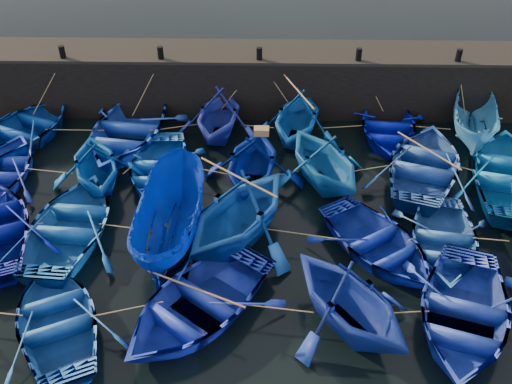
{
  "coord_description": "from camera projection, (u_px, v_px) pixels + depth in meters",
  "views": [
    {
      "loc": [
        0.32,
        -12.09,
        12.21
      ],
      "look_at": [
        0.0,
        3.2,
        0.7
      ],
      "focal_mm": 40.0,
      "sensor_mm": 36.0,
      "label": 1
    }
  ],
  "objects": [
    {
      "name": "bollard_4",
      "position": [
        459.0,
        55.0,
        22.81
      ],
      "size": [
        0.24,
        0.24,
        0.5
      ],
      "primitive_type": "cylinder",
      "color": "black",
      "rests_on": "quay_top"
    },
    {
      "name": "boat_17",
      "position": [
        378.0,
        243.0,
        17.45
      ],
      "size": [
        5.16,
        5.54,
        0.94
      ],
      "primitive_type": "imported",
      "rotation": [
        0.0,
        0.0,
        0.57
      ],
      "color": "navy",
      "rests_on": "ground"
    },
    {
      "name": "boat_12",
      "position": [
        511.0,
        173.0,
        20.21
      ],
      "size": [
        5.43,
        6.58,
        1.18
      ],
      "primitive_type": "imported",
      "rotation": [
        0.0,
        0.0,
        2.88
      ],
      "color": "#0F66B4",
      "rests_on": "ground"
    },
    {
      "name": "boat_16",
      "position": [
        238.0,
        211.0,
        17.42
      ],
      "size": [
        6.05,
        6.26,
        2.53
      ],
      "primitive_type": "imported",
      "rotation": [
        0.0,
        0.0,
        -0.56
      ],
      "color": "#0C4393",
      "rests_on": "ground"
    },
    {
      "name": "boat_8",
      "position": [
        158.0,
        167.0,
        20.72
      ],
      "size": [
        3.38,
        4.64,
        0.94
      ],
      "primitive_type": "imported",
      "rotation": [
        0.0,
        0.0,
        0.03
      ],
      "color": "blue",
      "rests_on": "ground"
    },
    {
      "name": "boat_2",
      "position": [
        218.0,
        114.0,
        22.7
      ],
      "size": [
        3.93,
        4.41,
        2.11
      ],
      "primitive_type": "imported",
      "rotation": [
        0.0,
        0.0,
        -0.13
      ],
      "color": "#1F2C9C",
      "rests_on": "ground"
    },
    {
      "name": "ground",
      "position": [
        254.0,
        275.0,
        17.0
      ],
      "size": [
        120.0,
        120.0,
        0.0
      ],
      "primitive_type": "plane",
      "color": "black",
      "rests_on": "ground"
    },
    {
      "name": "bollard_2",
      "position": [
        259.0,
        54.0,
        22.94
      ],
      "size": [
        0.24,
        0.24,
        0.5
      ],
      "primitive_type": "cylinder",
      "color": "black",
      "rests_on": "quay_top"
    },
    {
      "name": "quay_top",
      "position": [
        260.0,
        52.0,
        23.85
      ],
      "size": [
        26.0,
        2.5,
        0.12
      ],
      "primitive_type": "cube",
      "color": "black",
      "rests_on": "quay_wall"
    },
    {
      "name": "boat_15",
      "position": [
        169.0,
        218.0,
        17.54
      ],
      "size": [
        2.25,
        5.31,
        2.02
      ],
      "primitive_type": "imported",
      "rotation": [
        0.0,
        0.0,
        3.09
      ],
      "color": "#002199",
      "rests_on": "ground"
    },
    {
      "name": "boat_4",
      "position": [
        388.0,
        127.0,
        22.98
      ],
      "size": [
        3.88,
        5.02,
        0.96
      ],
      "primitive_type": "imported",
      "rotation": [
        0.0,
        0.0,
        -0.13
      ],
      "color": "#010BA2",
      "rests_on": "ground"
    },
    {
      "name": "bollard_0",
      "position": [
        62.0,
        52.0,
        23.08
      ],
      "size": [
        0.24,
        0.24,
        0.5
      ],
      "primitive_type": "cylinder",
      "color": "black",
      "rests_on": "quay_top"
    },
    {
      "name": "boat_3",
      "position": [
        297.0,
        116.0,
        22.48
      ],
      "size": [
        4.39,
        4.81,
        2.16
      ],
      "primitive_type": "imported",
      "rotation": [
        0.0,
        0.0,
        -0.24
      ],
      "color": "#0B52B8",
      "rests_on": "ground"
    },
    {
      "name": "boat_5",
      "position": [
        475.0,
        122.0,
        22.51
      ],
      "size": [
        2.79,
        4.82,
        1.76
      ],
      "primitive_type": "imported",
      "rotation": [
        0.0,
        0.0,
        -0.25
      ],
      "color": "#3880D1",
      "rests_on": "ground"
    },
    {
      "name": "boat_7",
      "position": [
        96.0,
        163.0,
        19.99
      ],
      "size": [
        4.35,
        4.66,
        1.98
      ],
      "primitive_type": "imported",
      "rotation": [
        0.0,
        0.0,
        3.49
      ],
      "color": "#024390",
      "rests_on": "ground"
    },
    {
      "name": "mooring_ropes",
      "position": [
        249.0,
        160.0,
        20.4
      ],
      "size": [
        18.01,
        11.71,
        2.1
      ],
      "color": "tan",
      "rests_on": "ground"
    },
    {
      "name": "boat_10",
      "position": [
        325.0,
        159.0,
        20.02
      ],
      "size": [
        5.07,
        5.36,
        2.22
      ],
      "primitive_type": "imported",
      "rotation": [
        0.0,
        0.0,
        3.58
      ],
      "color": "#0E5493",
      "rests_on": "ground"
    },
    {
      "name": "boat_11",
      "position": [
        425.0,
        164.0,
        20.74
      ],
      "size": [
        5.41,
        6.35,
        1.12
      ],
      "primitive_type": "imported",
      "rotation": [
        0.0,
        0.0,
        2.81
      ],
      "color": "navy",
      "rests_on": "ground"
    },
    {
      "name": "boat_6",
      "position": [
        1.0,
        170.0,
        20.57
      ],
      "size": [
        3.33,
        4.62,
        0.95
      ],
      "primitive_type": "imported",
      "rotation": [
        0.0,
        0.0,
        3.13
      ],
      "color": "#162B97",
      "rests_on": "ground"
    },
    {
      "name": "boat_1",
      "position": [
        126.0,
        130.0,
        22.61
      ],
      "size": [
        4.92,
        6.29,
        1.19
      ],
      "primitive_type": "imported",
      "rotation": [
        0.0,
        0.0,
        -0.15
      ],
      "color": "#183BB3",
      "rests_on": "ground"
    },
    {
      "name": "boat_0",
      "position": [
        23.0,
        129.0,
        22.71
      ],
      "size": [
        5.65,
        6.42,
        1.1
      ],
      "primitive_type": "imported",
      "rotation": [
        0.0,
        0.0,
        2.72
      ],
      "color": "navy",
      "rests_on": "ground"
    },
    {
      "name": "quay_wall",
      "position": [
        260.0,
        81.0,
        24.64
      ],
      "size": [
        26.0,
        2.5,
        2.5
      ],
      "primitive_type": "cube",
      "color": "black",
      "rests_on": "ground"
    },
    {
      "name": "boat_9",
      "position": [
        253.0,
        161.0,
        19.88
      ],
      "size": [
        4.15,
        4.65,
        2.22
      ],
      "primitive_type": "imported",
      "rotation": [
        0.0,
        0.0,
        3.01
      ],
      "color": "navy",
      "rests_on": "ground"
    },
    {
      "name": "boat_23",
      "position": [
        349.0,
        299.0,
        14.79
      ],
      "size": [
        5.3,
        5.42,
        2.17
      ],
      "primitive_type": "imported",
      "rotation": [
        0.0,
        0.0,
        0.63
      ],
      "color": "navy",
      "rests_on": "ground"
    },
    {
      "name": "boat_22",
      "position": [
        197.0,
        303.0,
        15.43
      ],
      "size": [
        6.0,
        6.25,
        1.06
      ],
      "primitive_type": "imported",
      "rotation": [
        0.0,
        0.0,
        -0.66
      ],
      "color": "#1A2FBC",
      "rests_on": "ground"
    },
    {
      "name": "bollard_3",
      "position": [
        359.0,
        54.0,
        22.88
      ],
      "size": [
        0.24,
        0.24,
        0.5
      ],
      "primitive_type": "cylinder",
      "color": "black",
      "rests_on": "quay_top"
    },
    {
      "name": "boat_18",
      "position": [
        443.0,
        240.0,
        17.59
      ],
      "size": [
        3.76,
        4.76,
        0.89
      ],
      "primitive_type": "imported",
      "rotation": [
        0.0,
        0.0,
        -0.17
      ],
      "color": "#22519C",
      "rests_on": "ground"
    },
    {
      "name": "wooden_crate",
      "position": [
        261.0,
        131.0,
        19.14
      ],
      "size": [
        0.51,
        0.35,
        0.24
      ],
      "primitive_type": "cube",
      "color": "olive",
      "rests_on": "boat_9"
    },
    {
      "name": "bollard_1",
      "position": [
        160.0,
        53.0,
        23.01
      ],
      "size": [
        0.24,
        0.24,
        0.5
      ],
      "primitive_type": "cylinder",
      "color": "black",
      "rests_on": "quay_top"
    },
    {
      "name": "boat_21",
      "position": [
        57.0,
        318.0,
        15.08
      ],
      "size": [
        4.75,
        5.35,
        0.92
      ],
      "primitive_type": "imported",
      "rotation": [
        0.0,
        0.0,
        3.58
      ],
      "color": "#154996",
      "rests_on": "ground"
    },
    {
      "name": "boat_24",
      "position": [
        463.0,
        312.0,
        15.17
      ],
      "size": [
        4.99,
        5.89,
        1.04
      ],
      "primitive_type": "imported",
      "rotation": [
        0.0,
        0.0,
        -0.32
      ],
      "color": "#1F38AD",
      "rests_on": "ground"
    },
    {
      "name": "boat_14",
      "position": [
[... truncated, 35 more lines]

